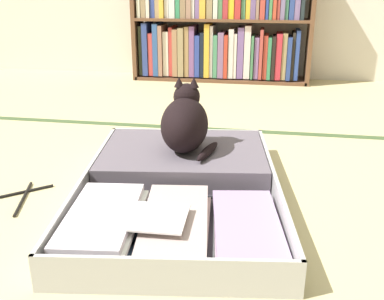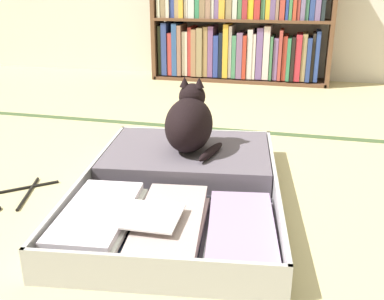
# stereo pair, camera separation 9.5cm
# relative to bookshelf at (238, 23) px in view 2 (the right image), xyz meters

# --- Properties ---
(ground_plane) EXTENTS (10.00, 10.00, 0.00)m
(ground_plane) POSITION_rel_bookshelf_xyz_m (0.01, -2.26, -0.42)
(ground_plane) COLOR tan
(tatami_border) EXTENTS (4.80, 0.05, 0.00)m
(tatami_border) POSITION_rel_bookshelf_xyz_m (0.01, -1.22, -0.42)
(tatami_border) COLOR #3C512E
(tatami_border) RESTS_ON ground_plane
(bookshelf) EXTENTS (1.30, 0.25, 0.89)m
(bookshelf) POSITION_rel_bookshelf_xyz_m (0.00, 0.00, 0.00)
(bookshelf) COLOR brown
(bookshelf) RESTS_ON ground_plane
(open_suitcase) EXTENTS (0.77, 1.05, 0.10)m
(open_suitcase) POSITION_rel_bookshelf_xyz_m (0.10, -1.97, -0.38)
(open_suitcase) COLOR #B2B1B0
(open_suitcase) RESTS_ON ground_plane
(black_cat) EXTENTS (0.22, 0.28, 0.27)m
(black_cat) POSITION_rel_bookshelf_xyz_m (0.09, -1.79, -0.21)
(black_cat) COLOR black
(black_cat) RESTS_ON open_suitcase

